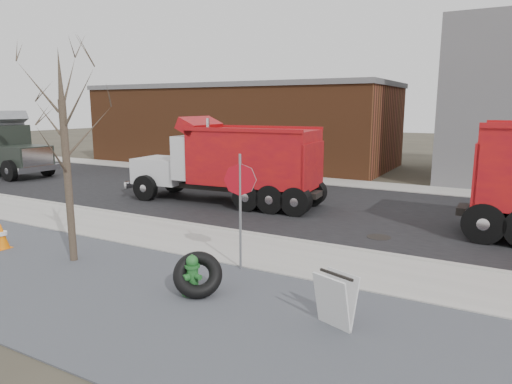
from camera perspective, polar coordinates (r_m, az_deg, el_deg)
The scene contains 14 objects.
ground at distance 12.32m, azimuth -2.50°, elevation -7.50°, with size 120.00×120.00×0.00m, color #383328.
gravel_verge at distance 9.70m, azimuth -13.64°, elevation -12.87°, with size 60.00×5.00×0.03m, color slate.
sidewalk at distance 12.51m, azimuth -1.89°, elevation -7.06°, with size 60.00×2.50×0.06m, color #9E9B93.
curb at distance 13.58m, azimuth 0.93°, elevation -5.50°, with size 60.00×0.15×0.11m, color #9E9B93.
road at distance 17.80m, azimuth 8.16°, elevation -1.85°, with size 60.00×9.40×0.02m, color black.
far_sidewalk at distance 23.12m, azimuth 13.23°, elevation 0.92°, with size 60.00×2.00×0.06m, color #9E9B93.
building_brick at distance 31.44m, azimuth -1.89°, elevation 8.53°, with size 20.20×8.20×5.30m.
bare_tree at distance 11.90m, azimuth -22.88°, elevation 7.23°, with size 3.20×3.20×5.20m.
fire_hydrant at distance 9.60m, azimuth -7.97°, elevation -10.45°, with size 0.49×0.48×0.87m.
truck_tire at distance 9.56m, azimuth -7.29°, elevation -10.21°, with size 1.33×1.29×0.95m.
stop_sign at distance 10.53m, azimuth -1.99°, elevation -0.00°, with size 0.70×0.32×2.77m.
sandwich_board at distance 8.27m, azimuth 9.89°, elevation -13.17°, with size 0.82×0.66×0.98m.
traffic_cone_far at distance 14.21m, azimuth -29.20°, elevation -4.86°, with size 0.38×0.38×0.73m.
dump_truck_red_b at distance 18.01m, azimuth -3.16°, elevation 3.91°, with size 8.05×2.85×3.38m.
Camera 1 is at (6.14, -9.96, 3.84)m, focal length 32.00 mm.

